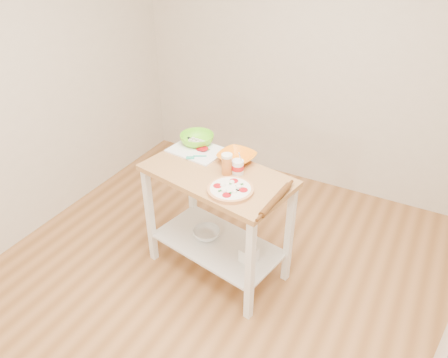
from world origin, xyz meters
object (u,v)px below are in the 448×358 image
at_px(knife, 195,142).
at_px(shelf_glass_bowl, 207,233).
at_px(prep_island, 217,203).
at_px(orange_bowl, 237,158).
at_px(cutting_board, 197,150).
at_px(spatula, 195,157).
at_px(shelf_bin, 249,255).
at_px(pizza, 230,189).
at_px(green_bowl, 197,139).
at_px(yogurt_tub, 238,167).
at_px(rolling_pin, 276,200).
at_px(beer_pint, 227,164).

height_order(knife, shelf_glass_bowl, knife).
bearing_deg(prep_island, orange_bowl, 77.61).
height_order(cutting_board, knife, cutting_board).
xyz_separation_m(prep_island, knife, (-0.36, 0.30, 0.27)).
relative_size(spatula, orange_bowl, 0.50).
relative_size(shelf_glass_bowl, shelf_bin, 1.93).
height_order(pizza, green_bowl, green_bowl).
distance_m(spatula, shelf_bin, 0.83).
xyz_separation_m(green_bowl, shelf_glass_bowl, (0.24, -0.29, -0.65)).
xyz_separation_m(cutting_board, orange_bowl, (0.34, -0.00, 0.02)).
height_order(pizza, yogurt_tub, yogurt_tub).
bearing_deg(cutting_board, yogurt_tub, -12.49).
height_order(prep_island, orange_bowl, orange_bowl).
height_order(prep_island, knife, knife).
distance_m(orange_bowl, shelf_bin, 0.72).
height_order(knife, rolling_pin, rolling_pin).
height_order(pizza, rolling_pin, pizza).
xyz_separation_m(rolling_pin, shelf_glass_bowl, (-0.61, 0.16, -0.63)).
distance_m(beer_pint, yogurt_tub, 0.08).
distance_m(cutting_board, shelf_bin, 0.88).
xyz_separation_m(orange_bowl, rolling_pin, (0.45, -0.35, -0.01)).
distance_m(prep_island, pizza, 0.37).
height_order(pizza, spatula, pizza).
distance_m(prep_island, spatula, 0.38).
bearing_deg(yogurt_tub, knife, 154.73).
bearing_deg(spatula, rolling_pin, -46.08).
xyz_separation_m(cutting_board, spatula, (0.05, -0.11, 0.01)).
bearing_deg(rolling_pin, orange_bowl, 142.40).
xyz_separation_m(pizza, cutting_board, (-0.48, 0.37, -0.01)).
xyz_separation_m(rolling_pin, shelf_bin, (-0.20, 0.07, -0.61)).
relative_size(knife, shelf_glass_bowl, 1.22).
height_order(prep_island, yogurt_tub, yogurt_tub).
bearing_deg(beer_pint, shelf_glass_bowl, -178.26).
xyz_separation_m(knife, green_bowl, (0.01, 0.01, 0.02)).
distance_m(pizza, beer_pint, 0.23).
xyz_separation_m(yogurt_tub, shelf_glass_bowl, (-0.24, -0.05, -0.66)).
bearing_deg(shelf_bin, yogurt_tub, 142.48).
height_order(spatula, beer_pint, beer_pint).
bearing_deg(shelf_bin, pizza, -139.12).
distance_m(orange_bowl, rolling_pin, 0.57).
xyz_separation_m(knife, shelf_bin, (0.66, -0.36, -0.60)).
distance_m(prep_island, shelf_glass_bowl, 0.37).
xyz_separation_m(pizza, green_bowl, (-0.54, 0.47, 0.03)).
xyz_separation_m(pizza, beer_pint, (-0.13, 0.19, 0.06)).
relative_size(cutting_board, knife, 1.65).
xyz_separation_m(green_bowl, shelf_bin, (0.65, -0.37, -0.63)).
bearing_deg(pizza, prep_island, 140.27).
distance_m(knife, beer_pint, 0.51).
relative_size(yogurt_tub, rolling_pin, 0.47).
distance_m(green_bowl, shelf_bin, 0.98).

